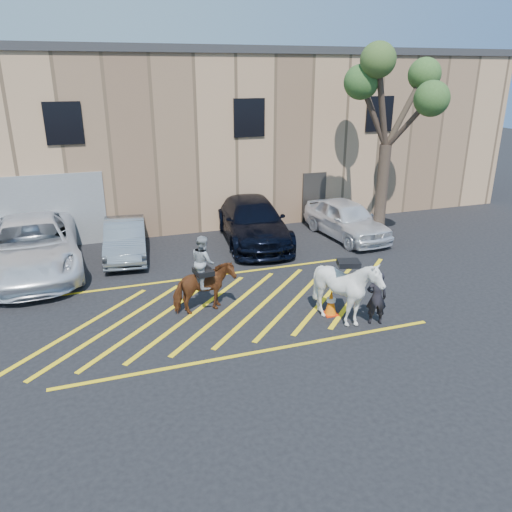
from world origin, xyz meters
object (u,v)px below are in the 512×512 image
object	(u,v)px
car_blue_suv	(253,221)
car_white_suv	(346,219)
saddled_white	(347,290)
car_white_pickup	(32,246)
mounted_bay	(204,282)
handler	(377,298)
traffic_cone	(331,302)
tree	(390,91)
car_silver_sedan	(125,239)

from	to	relation	value
car_blue_suv	car_white_suv	world-z (taller)	car_blue_suv
car_blue_suv	car_white_suv	size ratio (longest dim) A/B	1.28
saddled_white	car_blue_suv	bearing A→B (deg)	91.13
saddled_white	car_white_pickup	bearing A→B (deg)	140.39
car_white_suv	mounted_bay	world-z (taller)	mounted_bay
car_blue_suv	mounted_bay	bearing A→B (deg)	-113.85
car_white_suv	mounted_bay	distance (m)	8.45
car_white_pickup	handler	bearing A→B (deg)	-41.38
car_white_pickup	handler	xyz separation A→B (m)	(8.86, -6.97, -0.14)
car_white_suv	traffic_cone	xyz separation A→B (m)	(-3.74, -6.04, -0.39)
car_blue_suv	tree	bearing A→B (deg)	-13.27
car_blue_suv	mounted_bay	size ratio (longest dim) A/B	2.55
car_silver_sedan	car_white_suv	bearing A→B (deg)	2.01
mounted_bay	traffic_cone	size ratio (longest dim) A/B	3.06
car_blue_suv	handler	size ratio (longest dim) A/B	3.82
car_white_suv	traffic_cone	world-z (taller)	car_white_suv
tree	car_silver_sedan	bearing A→B (deg)	170.63
car_silver_sedan	car_blue_suv	distance (m)	4.91
mounted_bay	saddled_white	size ratio (longest dim) A/B	1.05
car_white_suv	saddled_white	world-z (taller)	saddled_white
car_white_pickup	car_silver_sedan	xyz separation A→B (m)	(3.06, 0.49, -0.22)
tree	saddled_white	bearing A→B (deg)	-128.52
car_silver_sedan	tree	bearing A→B (deg)	-3.48
car_white_pickup	car_silver_sedan	size ratio (longest dim) A/B	1.57
handler	tree	size ratio (longest dim) A/B	0.20
car_white_pickup	saddled_white	xyz separation A→B (m)	(8.11, -6.71, 0.08)
handler	car_white_pickup	bearing A→B (deg)	-20.81
car_silver_sedan	handler	size ratio (longest dim) A/B	2.72
tree	car_blue_suv	bearing A→B (deg)	159.79
car_white_suv	saddled_white	size ratio (longest dim) A/B	2.10
car_silver_sedan	handler	bearing A→B (deg)	-46.27
handler	car_white_suv	bearing A→B (deg)	-95.11
car_white_suv	saddled_white	distance (m)	7.53
handler	tree	world-z (taller)	tree
handler	traffic_cone	distance (m)	1.28
car_white_pickup	car_white_suv	size ratio (longest dim) A/B	1.43
car_blue_suv	car_silver_sedan	bearing A→B (deg)	-171.56
car_blue_suv	mounted_bay	world-z (taller)	mounted_bay
car_blue_suv	car_white_suv	xyz separation A→B (m)	(3.75, -0.71, -0.07)
handler	tree	bearing A→B (deg)	-104.89
tree	car_white_pickup	bearing A→B (deg)	175.07
handler	car_silver_sedan	bearing A→B (deg)	-34.75
car_blue_suv	car_white_suv	distance (m)	3.81
handler	mounted_bay	world-z (taller)	mounted_bay
car_blue_suv	saddled_white	distance (m)	7.33
car_white_suv	handler	xyz separation A→B (m)	(-2.85, -6.88, -0.01)
car_white_pickup	tree	distance (m)	13.51
car_white_suv	car_blue_suv	bearing A→B (deg)	164.29
mounted_bay	saddled_white	bearing A→B (deg)	-28.78
car_white_suv	car_white_pickup	bearing A→B (deg)	174.61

